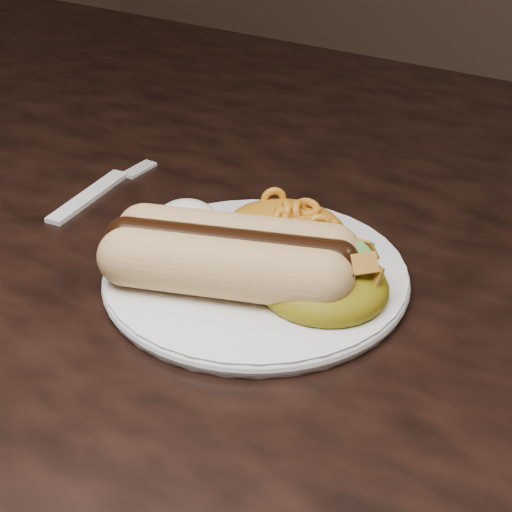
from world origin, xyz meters
The scene contains 7 objects.
table centered at (0.00, 0.00, 0.66)m, with size 1.60×0.90×0.75m.
plate centered at (0.00, -0.07, 0.76)m, with size 0.21×0.21×0.01m, color white.
hotdog centered at (-0.01, -0.09, 0.78)m, with size 0.15×0.11×0.04m.
mac_and_cheese centered at (-0.01, -0.02, 0.78)m, with size 0.09×0.08×0.04m, color orange.
sour_cream centered at (-0.07, -0.05, 0.77)m, with size 0.05×0.05×0.03m, color white.
taco_salad centered at (0.05, -0.07, 0.78)m, with size 0.09×0.08×0.04m.
fork centered at (-0.19, -0.04, 0.75)m, with size 0.02×0.15×0.00m, color silver.
Camera 1 is at (0.25, -0.46, 1.05)m, focal length 55.00 mm.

